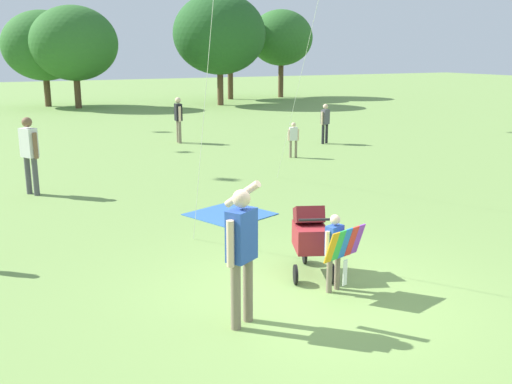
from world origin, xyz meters
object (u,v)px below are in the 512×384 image
Objects in this scene: person_kid_running at (178,116)px; person_back_turned at (293,137)px; child_with_butterfly_kite at (336,246)px; stroller at (310,234)px; person_couple_left at (325,120)px; person_adult_flyer at (241,245)px; picnic_blanket at (230,214)px; person_sitting_far at (29,149)px.

person_back_turned is (2.17, -4.35, -0.31)m from person_kid_running.
child_with_butterfly_kite is 0.97× the size of stroller.
child_with_butterfly_kite is at bearing -122.24° from person_couple_left.
person_adult_flyer is 1.56× the size of stroller.
person_adult_flyer is at bearing -126.83° from person_couple_left.
child_with_butterfly_kite is 10.25m from person_back_turned.
child_with_butterfly_kite is 13.72m from person_kid_running.
person_kid_running is 4.87m from person_back_turned.
person_kid_running reaches higher than picnic_blanket.
person_sitting_far is at bearing 111.83° from child_with_butterfly_kite.
picnic_blanket is at bearing -103.02° from person_kid_running.
stroller is 9.57m from person_back_turned.
person_back_turned is at bearing 49.11° from picnic_blanket.
person_kid_running is 9.65m from picnic_blanket.
stroller is 12.98m from person_kid_running.
stroller is 0.80× the size of picnic_blanket.
person_couple_left is at bearing 45.86° from picnic_blanket.
person_adult_flyer is 11.32m from person_back_turned.
person_sitting_far reaches higher than person_adult_flyer.
person_back_turned reaches higher than stroller.
person_kid_running is (2.39, 12.76, 0.34)m from stroller.
picnic_blanket is (-4.33, -5.01, -0.63)m from person_back_turned.
stroller is at bearing -65.78° from person_sitting_far.
person_sitting_far is (-3.08, 7.68, 0.39)m from child_with_butterfly_kite.
child_with_butterfly_kite is 0.61× the size of person_sitting_far.
person_couple_left is at bearing 38.72° from person_back_turned.
child_with_butterfly_kite is 0.62× the size of person_adult_flyer.
person_couple_left reaches higher than picnic_blanket.
child_with_butterfly_kite is 1.63m from person_adult_flyer.
person_back_turned is (4.60, 9.15, -0.01)m from child_with_butterfly_kite.
child_with_butterfly_kite is 1.00× the size of person_back_turned.
person_back_turned reaches higher than picnic_blanket.
picnic_blanket is (-6.70, -6.90, -0.81)m from person_couple_left.
child_with_butterfly_kite is 0.68× the size of person_kid_running.
person_couple_left is at bearing -28.40° from person_kid_running.
person_couple_left is (6.97, 11.05, 0.17)m from child_with_butterfly_kite.
picnic_blanket is (1.83, 4.48, -1.00)m from person_adult_flyer.
stroller is 0.80× the size of person_couple_left.
person_sitting_far reaches higher than stroller.
picnic_blanket is (0.23, 3.40, -0.60)m from stroller.
person_adult_flyer reaches higher than person_couple_left.
person_back_turned is at bearing 10.84° from person_sitting_far.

